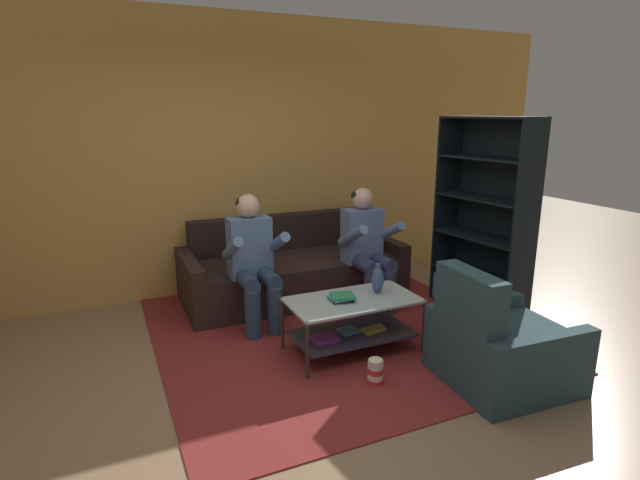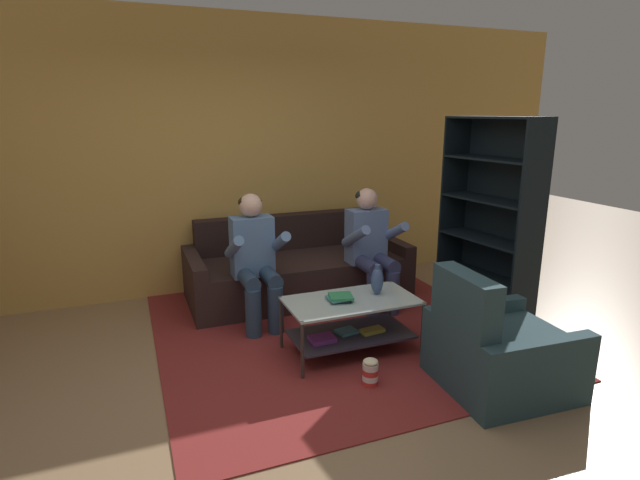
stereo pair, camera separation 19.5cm
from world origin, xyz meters
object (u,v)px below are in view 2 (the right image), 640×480
object	(u,v)px
person_seated_right	(371,244)
couch	(297,270)
armchair	(498,351)
vase	(377,280)
popcorn_tub	(370,372)
bookshelf	(487,235)
coffee_table	(350,318)
person_seated_left	(255,256)
book_stack	(340,298)

from	to	relation	value
person_seated_right	couch	bearing A→B (deg)	136.07
couch	armchair	distance (m)	2.38
vase	armchair	xyz separation A→B (m)	(0.49, -0.90, -0.30)
popcorn_tub	person_seated_right	bearing A→B (deg)	63.26
bookshelf	armchair	distance (m)	1.54
couch	bookshelf	size ratio (longest dim) A/B	1.21
coffee_table	bookshelf	size ratio (longest dim) A/B	0.56
person_seated_left	book_stack	xyz separation A→B (m)	(0.47, -0.83, -0.17)
book_stack	bookshelf	bearing A→B (deg)	10.93
book_stack	armchair	xyz separation A→B (m)	(0.83, -0.87, -0.21)
person_seated_right	armchair	size ratio (longest dim) A/B	1.33
armchair	person_seated_left	bearing A→B (deg)	127.42
armchair	popcorn_tub	distance (m)	0.91
person_seated_left	coffee_table	size ratio (longest dim) A/B	1.15
vase	book_stack	world-z (taller)	vase
bookshelf	popcorn_tub	xyz separation A→B (m)	(-1.66, -0.85, -0.67)
person_seated_left	bookshelf	world-z (taller)	bookshelf
person_seated_right	vase	distance (m)	0.88
person_seated_right	armchair	bearing A→B (deg)	-85.37
coffee_table	person_seated_left	bearing A→B (deg)	123.37
couch	armchair	xyz separation A→B (m)	(0.72, -2.27, -0.00)
person_seated_left	person_seated_right	xyz separation A→B (m)	(1.17, -0.00, -0.01)
coffee_table	book_stack	distance (m)	0.20
person_seated_left	vase	bearing A→B (deg)	-44.59
coffee_table	popcorn_tub	world-z (taller)	coffee_table
armchair	popcorn_tub	bearing A→B (deg)	157.46
bookshelf	popcorn_tub	world-z (taller)	bookshelf
person_seated_left	vase	xyz separation A→B (m)	(0.82, -0.80, -0.08)
popcorn_tub	bookshelf	bearing A→B (deg)	27.19
person_seated_left	popcorn_tub	bearing A→B (deg)	-70.59
coffee_table	bookshelf	bearing A→B (deg)	11.95
popcorn_tub	armchair	bearing A→B (deg)	-22.54
person_seated_right	book_stack	world-z (taller)	person_seated_right
person_seated_left	person_seated_right	world-z (taller)	person_seated_left
vase	bookshelf	xyz separation A→B (m)	(1.33, 0.29, 0.19)
vase	popcorn_tub	world-z (taller)	vase
couch	vase	bearing A→B (deg)	-80.36
bookshelf	popcorn_tub	distance (m)	1.98
person_seated_right	popcorn_tub	distance (m)	1.62
person_seated_right	vase	size ratio (longest dim) A/B	4.69
bookshelf	armchair	bearing A→B (deg)	-124.94
couch	popcorn_tub	xyz separation A→B (m)	(-0.10, -1.93, -0.17)
couch	book_stack	world-z (taller)	couch
person_seated_right	book_stack	xyz separation A→B (m)	(-0.70, -0.83, -0.17)
vase	popcorn_tub	xyz separation A→B (m)	(-0.34, -0.56, -0.47)
couch	popcorn_tub	distance (m)	1.94
person_seated_left	book_stack	bearing A→B (deg)	-60.47
person_seated_right	coffee_table	bearing A→B (deg)	-125.80
person_seated_right	bookshelf	distance (m)	1.11
person_seated_right	popcorn_tub	size ratio (longest dim) A/B	5.75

